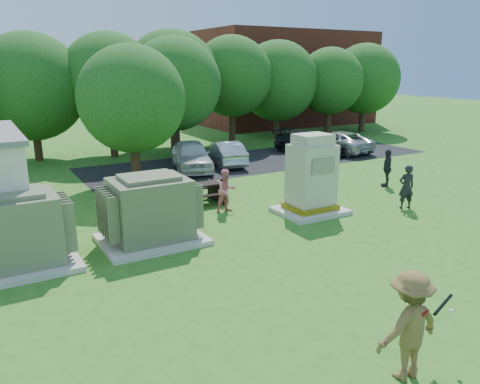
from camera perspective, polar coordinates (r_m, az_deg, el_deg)
ground at (r=12.15m, az=9.63°, el=-10.27°), size 120.00×120.00×0.00m
brick_building at (r=43.39m, az=5.56°, el=13.63°), size 15.00×8.00×8.00m
parking_strip at (r=26.54m, az=2.84°, el=3.98°), size 20.00×6.00×0.01m
transformer_left at (r=13.54m, az=-25.81°, el=-4.49°), size 3.00×2.40×2.07m
transformer_right at (r=14.20m, az=-10.86°, el=-2.31°), size 3.00×2.40×2.07m
generator_cabinet at (r=16.83m, az=8.69°, el=1.55°), size 2.35×1.92×2.87m
picnic_table at (r=17.99m, az=-5.17°, el=0.03°), size 1.82×1.36×0.78m
batter at (r=8.61m, az=19.89°, el=-15.08°), size 1.28×0.77×1.95m
person_by_generator at (r=18.32m, az=19.62°, el=0.58°), size 0.70×0.58×1.66m
person_at_picnic at (r=16.88m, az=-1.68°, el=0.15°), size 0.78×0.61×1.59m
person_walking_right at (r=21.44m, az=17.50°, el=2.80°), size 0.97×0.97×1.65m
car_white at (r=23.86m, az=-5.94°, el=4.45°), size 2.95×4.71×1.50m
car_silver_a at (r=25.01m, az=-1.82°, el=4.78°), size 2.12×4.10×1.29m
car_dark at (r=28.42m, az=8.53°, el=5.94°), size 3.13×4.94×1.33m
car_silver_b at (r=29.28m, az=11.69°, el=6.02°), size 2.67×4.86×1.29m
batting_equipment at (r=8.85m, az=23.30°, el=-12.78°), size 1.12×0.36×0.41m
tree_row at (r=28.30m, az=-12.01°, el=12.85°), size 41.30×13.30×7.30m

